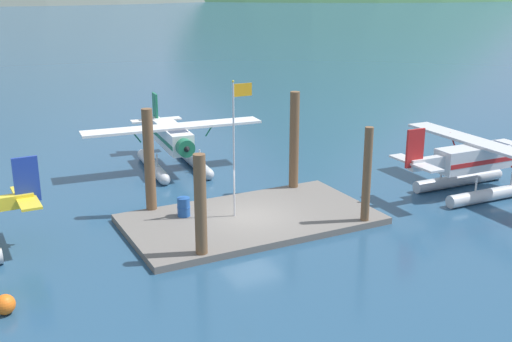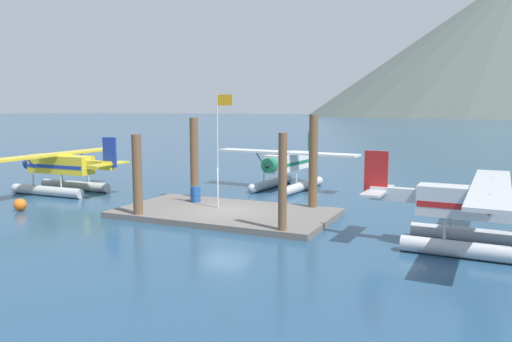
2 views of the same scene
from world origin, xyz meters
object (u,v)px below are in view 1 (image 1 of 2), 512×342
object	(u,v)px
seaplane_white_bow_centre	(173,143)
seaplane_silver_stbd_aft	(478,164)
mooring_buoy	(5,304)
flagpole	(236,134)
fuel_drum	(184,207)

from	to	relation	value
seaplane_white_bow_centre	seaplane_silver_stbd_aft	bearing A→B (deg)	-42.10
mooring_buoy	seaplane_silver_stbd_aft	bearing A→B (deg)	4.82
mooring_buoy	flagpole	bearing A→B (deg)	20.97
flagpole	seaplane_silver_stbd_aft	distance (m)	13.25
flagpole	seaplane_white_bow_centre	world-z (taller)	flagpole
flagpole	fuel_drum	world-z (taller)	flagpole
fuel_drum	seaplane_white_bow_centre	distance (m)	8.64
flagpole	mooring_buoy	world-z (taller)	flagpole
mooring_buoy	seaplane_white_bow_centre	distance (m)	17.12
flagpole	fuel_drum	bearing A→B (deg)	154.34
fuel_drum	mooring_buoy	world-z (taller)	fuel_drum
fuel_drum	seaplane_silver_stbd_aft	size ratio (longest dim) A/B	0.08
seaplane_silver_stbd_aft	seaplane_white_bow_centre	size ratio (longest dim) A/B	1.00
flagpole	seaplane_silver_stbd_aft	size ratio (longest dim) A/B	0.60
mooring_buoy	seaplane_white_bow_centre	size ratio (longest dim) A/B	0.07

